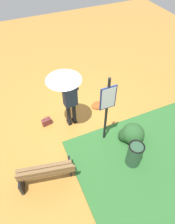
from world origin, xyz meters
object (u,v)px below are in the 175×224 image
(handbag, at_px, (47,122))
(info_sign_post, at_px, (107,105))
(park_bench, at_px, (46,173))
(trash_bin, at_px, (134,155))
(person_with_umbrella, at_px, (67,87))

(handbag, bearing_deg, info_sign_post, 139.28)
(handbag, distance_m, park_bench, 1.95)
(trash_bin, bearing_deg, info_sign_post, -72.25)
(person_with_umbrella, xyz_separation_m, handbag, (0.69, -0.28, -1.42))
(handbag, bearing_deg, park_bench, 74.95)
(info_sign_post, height_order, handbag, info_sign_post)
(info_sign_post, relative_size, trash_bin, 2.76)
(park_bench, xyz_separation_m, trash_bin, (-2.29, 0.45, 0.02))
(person_with_umbrella, xyz_separation_m, park_bench, (1.19, 1.58, -1.15))
(person_with_umbrella, height_order, park_bench, person_with_umbrella)
(handbag, relative_size, park_bench, 0.26)
(info_sign_post, xyz_separation_m, handbag, (1.45, -1.25, -1.32))
(info_sign_post, height_order, park_bench, info_sign_post)
(person_with_umbrella, distance_m, handbag, 1.61)
(person_with_umbrella, bearing_deg, trash_bin, 118.42)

